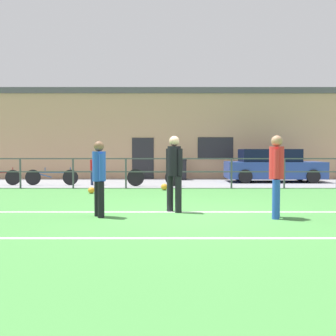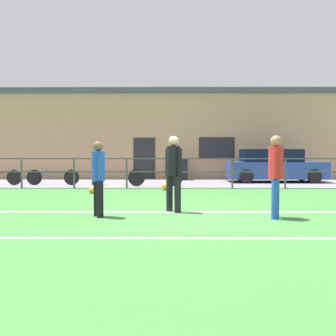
# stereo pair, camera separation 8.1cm
# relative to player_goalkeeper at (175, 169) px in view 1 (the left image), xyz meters

# --- Properties ---
(ground) EXTENTS (60.00, 44.00, 0.04)m
(ground) POSITION_rel_player_goalkeeper_xyz_m (0.26, -0.29, -1.01)
(ground) COLOR #42843D
(field_line_touchline) EXTENTS (36.00, 0.11, 0.00)m
(field_line_touchline) POSITION_rel_player_goalkeeper_xyz_m (0.26, -0.02, -0.99)
(field_line_touchline) COLOR white
(field_line_touchline) RESTS_ON ground
(field_line_hash) EXTENTS (36.00, 0.11, 0.00)m
(field_line_hash) POSITION_rel_player_goalkeeper_xyz_m (0.26, -2.70, -0.99)
(field_line_hash) COLOR white
(field_line_hash) RESTS_ON ground
(pavement_strip) EXTENTS (48.00, 5.00, 0.02)m
(pavement_strip) POSITION_rel_player_goalkeeper_xyz_m (0.26, 8.21, -0.98)
(pavement_strip) COLOR gray
(pavement_strip) RESTS_ON ground
(perimeter_fence) EXTENTS (36.07, 0.07, 1.15)m
(perimeter_fence) POSITION_rel_player_goalkeeper_xyz_m (0.26, 5.71, -0.24)
(perimeter_fence) COLOR #474C51
(perimeter_fence) RESTS_ON ground
(clubhouse_facade) EXTENTS (28.00, 2.56, 4.65)m
(clubhouse_facade) POSITION_rel_player_goalkeeper_xyz_m (0.26, 11.91, 1.34)
(clubhouse_facade) COLOR tan
(clubhouse_facade) RESTS_ON ground
(player_goalkeeper) EXTENTS (0.38, 0.36, 1.74)m
(player_goalkeeper) POSITION_rel_player_goalkeeper_xyz_m (0.00, 0.00, 0.00)
(player_goalkeeper) COLOR black
(player_goalkeeper) RESTS_ON ground
(player_striker) EXTENTS (0.28, 0.40, 1.61)m
(player_striker) POSITION_rel_player_goalkeeper_xyz_m (-1.60, -0.68, -0.08)
(player_striker) COLOR black
(player_striker) RESTS_ON ground
(player_winger) EXTENTS (0.30, 0.45, 1.72)m
(player_winger) POSITION_rel_player_goalkeeper_xyz_m (2.11, -0.82, -0.01)
(player_winger) COLOR blue
(player_winger) RESTS_ON ground
(soccer_ball_match) EXTENTS (0.21, 0.21, 0.21)m
(soccer_ball_match) POSITION_rel_player_goalkeeper_xyz_m (-2.69, 3.91, -0.88)
(soccer_ball_match) COLOR orange
(soccer_ball_match) RESTS_ON ground
(soccer_ball_spare) EXTENTS (0.24, 0.24, 0.24)m
(soccer_ball_spare) POSITION_rel_player_goalkeeper_xyz_m (-0.28, 5.04, -0.87)
(soccer_ball_spare) COLOR orange
(soccer_ball_spare) RESTS_ON ground
(spectator_child) EXTENTS (0.33, 0.22, 1.25)m
(spectator_child) POSITION_rel_player_goalkeeper_xyz_m (-3.18, 6.98, -0.26)
(spectator_child) COLOR #232D4C
(spectator_child) RESTS_ON pavement_strip
(parked_car_red) EXTENTS (4.33, 1.87, 1.49)m
(parked_car_red) POSITION_rel_player_goalkeeper_xyz_m (4.63, 8.70, -0.26)
(parked_car_red) COLOR #28428E
(parked_car_red) RESTS_ON pavement_strip
(bicycle_parked_0) EXTENTS (2.17, 0.04, 0.73)m
(bicycle_parked_0) POSITION_rel_player_goalkeeper_xyz_m (-4.92, 6.91, -0.64)
(bicycle_parked_0) COLOR black
(bicycle_parked_0) RESTS_ON pavement_strip
(bicycle_parked_1) EXTENTS (2.19, 0.04, 0.77)m
(bicycle_parked_1) POSITION_rel_player_goalkeeper_xyz_m (-0.68, 6.48, -0.62)
(bicycle_parked_1) COLOR black
(bicycle_parked_1) RESTS_ON pavement_strip
(trash_bin_0) EXTENTS (0.57, 0.48, 1.01)m
(trash_bin_0) POSITION_rel_player_goalkeeper_xyz_m (0.48, 9.92, -0.46)
(trash_bin_0) COLOR black
(trash_bin_0) RESTS_ON pavement_strip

